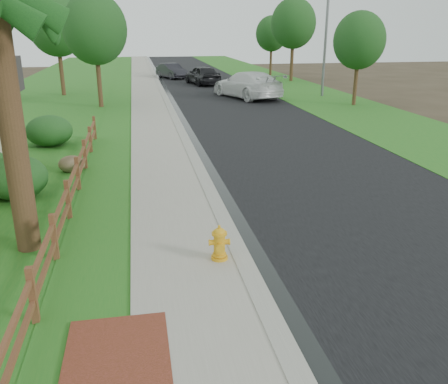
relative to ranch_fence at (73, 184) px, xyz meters
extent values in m
plane|color=#332B1C|center=(3.60, -6.40, -0.62)|extent=(120.00, 120.00, 0.00)
cube|color=black|center=(8.20, 28.60, -0.61)|extent=(8.00, 90.00, 0.02)
cube|color=gray|center=(4.00, 28.60, -0.56)|extent=(0.40, 90.00, 0.12)
cube|color=black|center=(4.35, 28.60, -0.60)|extent=(0.50, 90.00, 0.00)
cube|color=gray|center=(2.70, 28.60, -0.57)|extent=(2.20, 90.00, 0.10)
cube|color=#1E631C|center=(0.80, 28.60, -0.59)|extent=(1.60, 90.00, 0.06)
cube|color=#1E631C|center=(-4.40, 28.60, -0.60)|extent=(9.00, 90.00, 0.04)
cube|color=#1E631C|center=(15.10, 28.60, -0.60)|extent=(6.00, 90.00, 0.04)
cube|color=brown|center=(1.40, -7.40, -0.56)|extent=(1.60, 2.40, 0.11)
cube|color=#532C1B|center=(0.00, -6.00, -0.07)|extent=(0.12, 0.12, 1.10)
cube|color=#532C1B|center=(0.00, -3.60, -0.07)|extent=(0.12, 0.12, 1.10)
cube|color=#532C1B|center=(0.00, -1.20, -0.07)|extent=(0.12, 0.12, 1.10)
cube|color=#532C1B|center=(0.00, 1.20, -0.07)|extent=(0.12, 0.12, 1.10)
cube|color=#532C1B|center=(0.00, 3.60, -0.07)|extent=(0.12, 0.12, 1.10)
cube|color=#532C1B|center=(0.00, 6.00, -0.07)|extent=(0.12, 0.12, 1.10)
cube|color=#532C1B|center=(0.00, 8.40, -0.07)|extent=(0.12, 0.12, 1.10)
cube|color=#532C1B|center=(0.00, -7.20, -0.17)|extent=(0.08, 2.35, 0.10)
cube|color=#532C1B|center=(0.00, -7.20, 0.23)|extent=(0.08, 2.35, 0.10)
cube|color=#532C1B|center=(0.00, -4.80, -0.17)|extent=(0.08, 2.35, 0.10)
cube|color=#532C1B|center=(0.00, -4.80, 0.23)|extent=(0.08, 2.35, 0.10)
cube|color=#532C1B|center=(0.00, -2.40, -0.17)|extent=(0.08, 2.35, 0.10)
cube|color=#532C1B|center=(0.00, -2.40, 0.23)|extent=(0.08, 2.35, 0.10)
cube|color=#532C1B|center=(0.00, 0.00, -0.17)|extent=(0.08, 2.35, 0.10)
cube|color=#532C1B|center=(0.00, 0.00, 0.23)|extent=(0.08, 2.35, 0.10)
cube|color=#532C1B|center=(0.00, 2.40, -0.17)|extent=(0.08, 2.35, 0.10)
cube|color=#532C1B|center=(0.00, 2.40, 0.23)|extent=(0.08, 2.35, 0.10)
cube|color=#532C1B|center=(0.00, 4.80, -0.17)|extent=(0.08, 2.35, 0.10)
cube|color=#532C1B|center=(0.00, 4.80, 0.23)|extent=(0.08, 2.35, 0.10)
cube|color=#532C1B|center=(0.00, 7.20, -0.17)|extent=(0.08, 2.35, 0.10)
cube|color=#532C1B|center=(0.00, 7.20, 0.23)|extent=(0.08, 2.35, 0.10)
cylinder|color=#3B2918|center=(-0.70, -2.90, 2.13)|extent=(0.52, 0.52, 5.50)
cylinder|color=gold|center=(3.50, -4.35, -0.49)|extent=(0.36, 0.36, 0.06)
cylinder|color=gold|center=(3.50, -4.35, -0.20)|extent=(0.25, 0.25, 0.56)
cylinder|color=gold|center=(3.50, -4.35, -0.41)|extent=(0.30, 0.30, 0.05)
cylinder|color=gold|center=(3.50, -4.35, 0.08)|extent=(0.33, 0.33, 0.05)
ellipsoid|color=gold|center=(3.50, -4.35, 0.10)|extent=(0.27, 0.27, 0.20)
cylinder|color=gold|center=(3.50, -4.35, 0.23)|extent=(0.06, 0.06, 0.07)
cylinder|color=gold|center=(3.49, -4.51, -0.16)|extent=(0.17, 0.14, 0.16)
cylinder|color=gold|center=(3.32, -4.34, -0.12)|extent=(0.15, 0.14, 0.13)
cylinder|color=gold|center=(3.68, -4.36, -0.12)|extent=(0.15, 0.14, 0.13)
imported|color=white|center=(9.89, 20.50, 0.34)|extent=(4.66, 6.99, 1.88)
imported|color=black|center=(7.89, 29.50, 0.24)|extent=(3.02, 5.22, 1.67)
imported|color=black|center=(5.60, 35.53, 0.13)|extent=(3.05, 4.65, 1.45)
cylinder|color=slate|center=(15.60, 20.38, 4.21)|extent=(0.19, 0.19, 9.66)
ellipsoid|color=brown|center=(-0.44, 3.30, -0.31)|extent=(0.99, 0.78, 0.62)
ellipsoid|color=#184318|center=(-1.70, 0.82, 0.03)|extent=(2.03, 2.03, 1.30)
ellipsoid|color=#184318|center=(-1.82, 7.60, 0.05)|extent=(2.17, 2.17, 1.33)
cylinder|color=#3B2918|center=(-0.30, 18.07, 1.47)|extent=(0.29, 0.29, 4.18)
ellipsoid|color=#184318|center=(-0.30, 18.07, 4.16)|extent=(3.91, 3.91, 4.30)
cylinder|color=#3B2918|center=(16.02, 15.85, 1.17)|extent=(0.25, 0.25, 3.58)
ellipsoid|color=#184318|center=(16.02, 15.85, 3.48)|extent=(3.27, 3.27, 3.60)
cylinder|color=#3B2918|center=(-3.40, 24.28, 1.59)|extent=(0.30, 0.30, 4.41)
ellipsoid|color=#184318|center=(-3.40, 24.28, 4.42)|extent=(4.07, 4.07, 4.47)
cylinder|color=#3B2918|center=(16.60, 30.84, 1.67)|extent=(0.31, 0.31, 4.57)
ellipsoid|color=#184318|center=(16.60, 30.84, 4.61)|extent=(4.14, 4.14, 4.55)
cylinder|color=#3B2918|center=(16.22, 36.72, 1.25)|extent=(0.26, 0.26, 3.73)
ellipsoid|color=#184318|center=(16.22, 36.72, 3.65)|extent=(3.30, 3.30, 3.62)
camera|label=1|loc=(1.92, -13.46, 4.24)|focal=38.00mm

